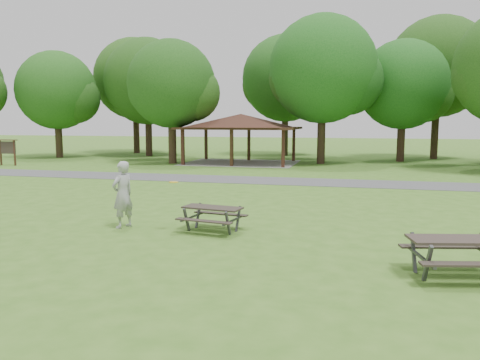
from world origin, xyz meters
name	(u,v)px	position (x,y,z in m)	size (l,w,h in m)	color
ground	(163,248)	(0.00, 0.00, 0.00)	(160.00, 160.00, 0.00)	#3F6E1F
asphalt_path	(267,181)	(0.00, 14.00, 0.01)	(120.00, 3.20, 0.02)	#4B4B4E
pavilion	(241,123)	(-4.00, 24.00, 3.06)	(8.60, 7.01, 3.76)	#331B12
notice_board	(7,147)	(-20.00, 18.00, 1.31)	(1.60, 0.30, 1.88)	#321D12
tree_row_b	(58,93)	(-20.92, 25.53, 5.67)	(7.14, 6.80, 9.28)	#2F2115
tree_row_c	(149,84)	(-13.90, 29.03, 6.54)	(8.19, 7.80, 10.67)	black
tree_row_d	(173,87)	(-8.92, 22.53, 5.77)	(6.93, 6.60, 9.27)	#2F2015
tree_row_e	(324,73)	(2.10, 25.03, 6.78)	(8.40, 8.00, 11.02)	black
tree_row_f	(404,87)	(8.09, 28.53, 5.84)	(7.35, 7.00, 9.55)	black
tree_deep_a	(136,81)	(-16.90, 32.53, 7.13)	(8.40, 8.00, 11.38)	black
tree_deep_b	(287,81)	(-1.90, 33.03, 6.89)	(8.40, 8.00, 11.13)	black
tree_deep_c	(439,70)	(11.10, 32.03, 7.44)	(8.82, 8.40, 11.90)	black
picnic_table_middle	(212,213)	(0.64, 2.11, 0.55)	(1.92, 1.63, 0.75)	#2D2721
picnic_table_far	(458,248)	(6.79, -0.53, 0.63)	(2.25, 1.96, 0.85)	#312723
frisbee_in_flight	(174,182)	(-0.42, 1.77, 1.47)	(0.30, 0.30, 0.02)	yellow
frisbee_thrower	(123,195)	(-2.13, 1.89, 1.02)	(0.74, 0.49, 2.03)	#A2A2A4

